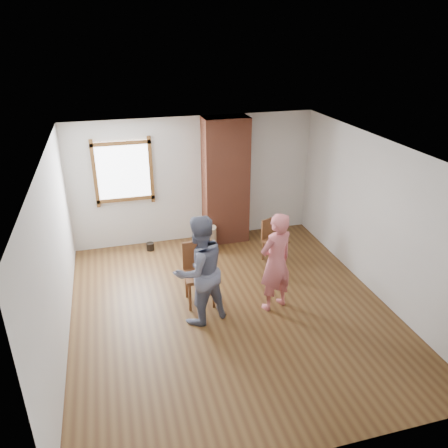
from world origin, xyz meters
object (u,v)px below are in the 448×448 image
(dining_chair_left, at_px, (199,270))
(man, at_px, (200,270))
(person_pink, at_px, (276,262))
(side_table, at_px, (276,258))
(dining_chair_right, at_px, (273,238))
(stoneware_crock, at_px, (207,238))

(dining_chair_left, distance_m, man, 0.61)
(man, relative_size, person_pink, 1.06)
(side_table, relative_size, man, 0.34)
(dining_chair_right, bearing_deg, dining_chair_left, -172.00)
(stoneware_crock, height_order, man, man)
(man, bearing_deg, stoneware_crock, -126.19)
(dining_chair_left, height_order, dining_chair_right, dining_chair_left)
(dining_chair_left, bearing_deg, side_table, 14.85)
(stoneware_crock, bearing_deg, side_table, -56.62)
(stoneware_crock, height_order, dining_chair_left, dining_chair_left)
(dining_chair_right, xyz_separation_m, man, (-1.76, -1.50, 0.40))
(dining_chair_left, height_order, person_pink, person_pink)
(side_table, bearing_deg, dining_chair_left, -167.67)
(side_table, bearing_deg, person_pink, -113.50)
(stoneware_crock, height_order, dining_chair_right, dining_chair_right)
(stoneware_crock, xyz_separation_m, man, (-0.65, -2.27, 0.63))
(man, bearing_deg, dining_chair_left, -120.33)
(dining_chair_left, distance_m, side_table, 1.53)
(dining_chair_right, distance_m, man, 2.35)
(dining_chair_right, relative_size, person_pink, 0.51)
(stoneware_crock, relative_size, dining_chair_left, 0.47)
(dining_chair_right, height_order, side_table, dining_chair_right)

